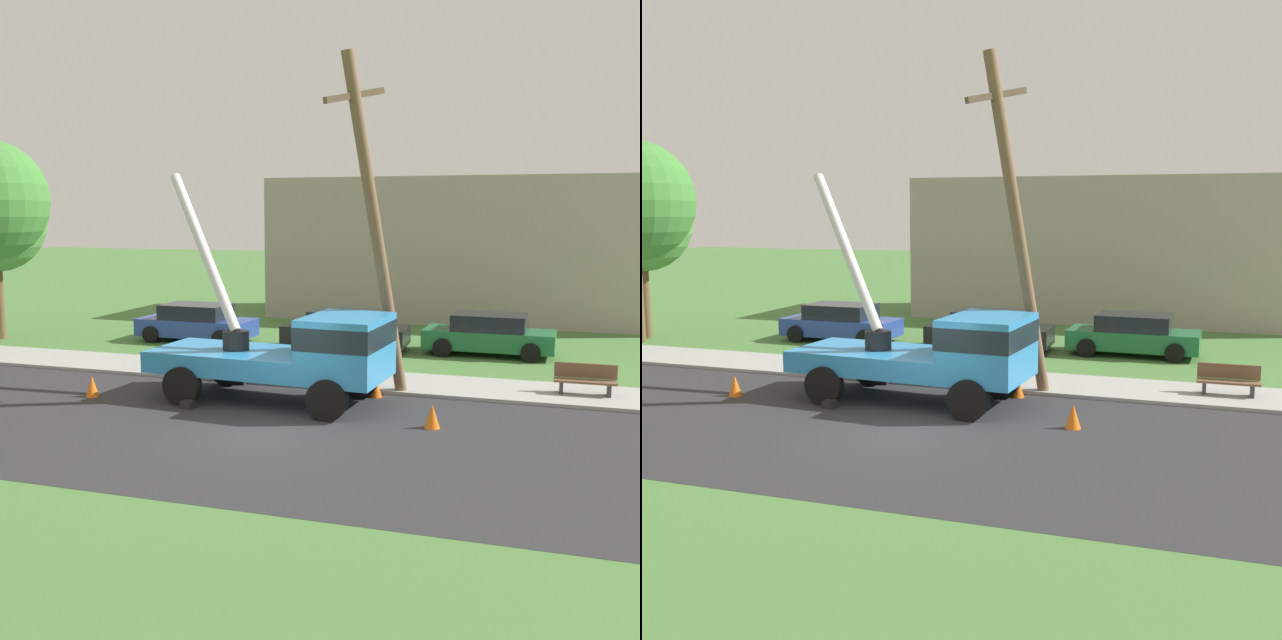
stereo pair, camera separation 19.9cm
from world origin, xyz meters
TOP-DOWN VIEW (x-y plane):
  - ground_plane at (0.00, 12.00)m, footprint 120.00×120.00m
  - road_asphalt at (0.00, 0.00)m, footprint 80.00×8.59m
  - sidewalk_strip at (0.00, 5.55)m, footprint 80.00×2.51m
  - utility_truck at (-0.13, 2.65)m, footprint 6.75×3.21m
  - leaning_utility_pole at (1.56, 3.82)m, footprint 1.86×2.30m
  - traffic_cone_ahead at (3.52, 1.51)m, footprint 0.36×0.36m
  - traffic_cone_behind at (-5.62, 1.65)m, footprint 0.36×0.36m
  - traffic_cone_curbside at (1.59, 3.94)m, footprint 0.36×0.36m
  - parked_sedan_blue at (-6.98, 10.36)m, footprint 4.44×2.09m
  - parked_sedan_black at (-1.08, 10.37)m, footprint 4.47×2.13m
  - parked_sedan_green at (3.89, 10.97)m, footprint 4.44×2.09m
  - park_bench at (6.91, 5.62)m, footprint 1.60×0.45m
  - lowrise_building_backdrop at (2.09, 20.14)m, footprint 18.00×6.00m

SIDE VIEW (x-z plane):
  - ground_plane at x=0.00m, z-range 0.00..0.00m
  - road_asphalt at x=0.00m, z-range 0.00..0.01m
  - sidewalk_strip at x=0.00m, z-range 0.00..0.10m
  - traffic_cone_ahead at x=3.52m, z-range 0.00..0.56m
  - traffic_cone_behind at x=-5.62m, z-range 0.00..0.56m
  - traffic_cone_curbside at x=1.59m, z-range 0.00..0.56m
  - park_bench at x=6.91m, z-range 0.01..0.91m
  - parked_sedan_blue at x=-6.98m, z-range 0.00..1.42m
  - parked_sedan_black at x=-1.08m, z-range 0.00..1.42m
  - parked_sedan_green at x=3.89m, z-range 0.00..1.42m
  - utility_truck at x=-0.13m, z-range -1.58..4.40m
  - lowrise_building_backdrop at x=2.09m, z-range 0.00..6.40m
  - leaning_utility_pole at x=1.56m, z-range 0.13..8.99m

